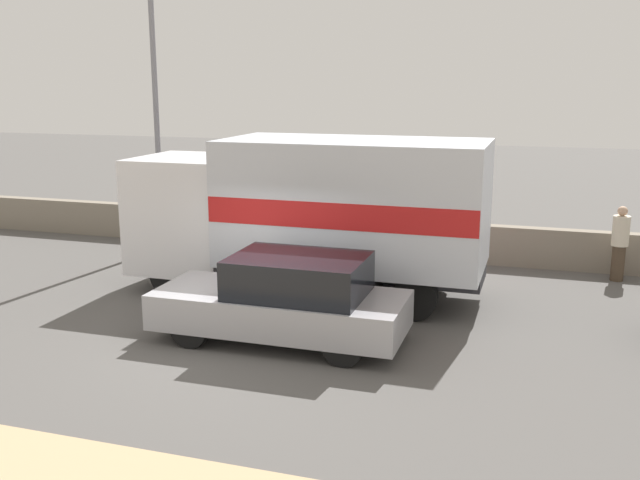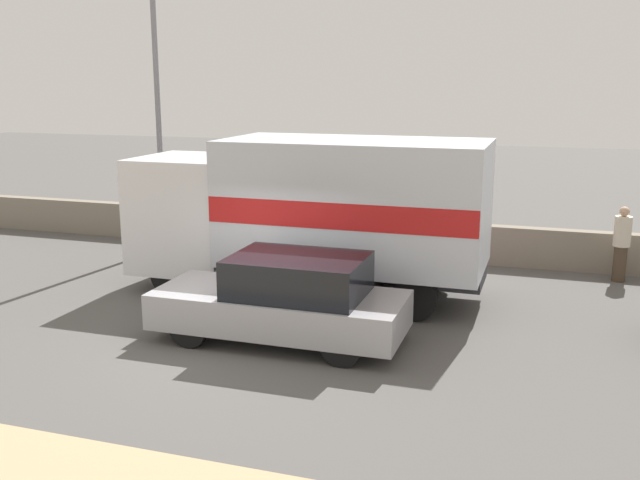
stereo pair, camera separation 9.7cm
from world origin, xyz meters
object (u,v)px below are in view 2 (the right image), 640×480
object	(u,v)px
street_lamp	(157,79)
box_truck	(317,209)
pedestrian	(622,243)
car_hatchback	(286,299)

from	to	relation	value
street_lamp	box_truck	world-z (taller)	street_lamp
box_truck	pedestrian	distance (m)	6.90
car_hatchback	pedestrian	size ratio (longest dim) A/B	2.54
car_hatchback	pedestrian	bearing A→B (deg)	-134.76
car_hatchback	pedestrian	xyz separation A→B (m)	(5.76, 5.81, 0.13)
box_truck	car_hatchback	bearing A→B (deg)	97.05
box_truck	street_lamp	bearing A→B (deg)	-27.80
street_lamp	pedestrian	size ratio (longest dim) A/B	4.56
street_lamp	car_hatchback	size ratio (longest dim) A/B	1.79
street_lamp	pedestrian	world-z (taller)	street_lamp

